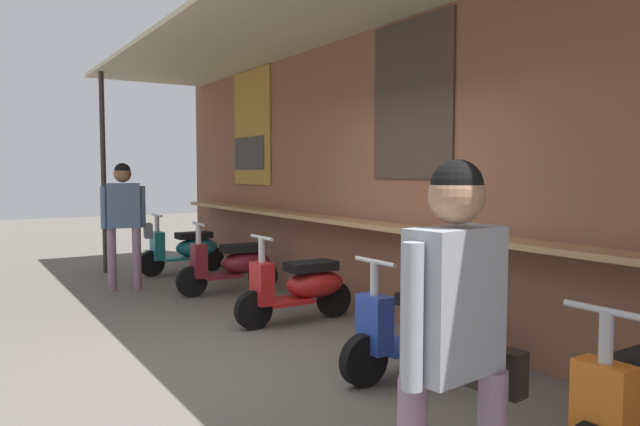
{
  "coord_description": "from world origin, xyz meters",
  "views": [
    {
      "loc": [
        4.54,
        -2.13,
        1.64
      ],
      "look_at": [
        -0.98,
        1.32,
        1.18
      ],
      "focal_mm": 33.42,
      "sensor_mm": 36.0,
      "label": 1
    }
  ],
  "objects_px": {
    "scooter_maroon": "(234,264)",
    "shopper_browsing": "(124,212)",
    "scooter_red": "(302,286)",
    "shopper_with_handbag": "(457,325)",
    "scooter_teal": "(187,249)",
    "scooter_blue": "(421,325)"
  },
  "relations": [
    {
      "from": "scooter_maroon",
      "to": "shopper_with_handbag",
      "type": "relative_size",
      "value": 0.83
    },
    {
      "from": "scooter_maroon",
      "to": "shopper_browsing",
      "type": "xyz_separation_m",
      "value": [
        -0.99,
        -1.18,
        0.69
      ]
    },
    {
      "from": "shopper_with_handbag",
      "to": "shopper_browsing",
      "type": "height_order",
      "value": "shopper_browsing"
    },
    {
      "from": "scooter_red",
      "to": "scooter_blue",
      "type": "relative_size",
      "value": 1.0
    },
    {
      "from": "scooter_red",
      "to": "shopper_browsing",
      "type": "xyz_separation_m",
      "value": [
        -2.8,
        -1.18,
        0.69
      ]
    },
    {
      "from": "scooter_maroon",
      "to": "scooter_red",
      "type": "distance_m",
      "value": 1.81
    },
    {
      "from": "scooter_teal",
      "to": "scooter_blue",
      "type": "distance_m",
      "value": 5.59
    },
    {
      "from": "shopper_with_handbag",
      "to": "shopper_browsing",
      "type": "bearing_deg",
      "value": -10.18
    },
    {
      "from": "scooter_maroon",
      "to": "shopper_with_handbag",
      "type": "bearing_deg",
      "value": 79.29
    },
    {
      "from": "scooter_red",
      "to": "shopper_with_handbag",
      "type": "height_order",
      "value": "shopper_with_handbag"
    },
    {
      "from": "scooter_teal",
      "to": "scooter_blue",
      "type": "bearing_deg",
      "value": 88.68
    },
    {
      "from": "scooter_teal",
      "to": "scooter_red",
      "type": "height_order",
      "value": "same"
    },
    {
      "from": "shopper_with_handbag",
      "to": "shopper_browsing",
      "type": "distance_m",
      "value": 6.64
    },
    {
      "from": "shopper_with_handbag",
      "to": "scooter_blue",
      "type": "bearing_deg",
      "value": -45.71
    },
    {
      "from": "scooter_blue",
      "to": "shopper_with_handbag",
      "type": "distance_m",
      "value": 2.52
    },
    {
      "from": "scooter_teal",
      "to": "shopper_with_handbag",
      "type": "distance_m",
      "value": 7.68
    },
    {
      "from": "scooter_teal",
      "to": "shopper_browsing",
      "type": "bearing_deg",
      "value": 35.06
    },
    {
      "from": "scooter_maroon",
      "to": "scooter_blue",
      "type": "bearing_deg",
      "value": 94.31
    },
    {
      "from": "scooter_blue",
      "to": "shopper_browsing",
      "type": "relative_size",
      "value": 0.8
    },
    {
      "from": "scooter_maroon",
      "to": "shopper_browsing",
      "type": "relative_size",
      "value": 0.8
    },
    {
      "from": "scooter_teal",
      "to": "scooter_maroon",
      "type": "relative_size",
      "value": 1.0
    },
    {
      "from": "scooter_red",
      "to": "shopper_with_handbag",
      "type": "bearing_deg",
      "value": 68.11
    }
  ]
}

